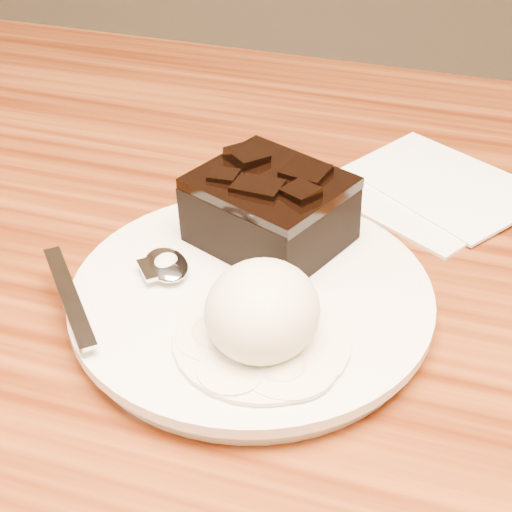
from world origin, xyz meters
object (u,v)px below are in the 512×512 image
(ice_cream_scoop, at_px, (262,311))
(plate, at_px, (251,301))
(brownie, at_px, (270,214))
(spoon, at_px, (166,267))
(napkin, at_px, (427,187))

(ice_cream_scoop, bearing_deg, plate, 115.51)
(brownie, bearing_deg, plate, -84.81)
(plate, bearing_deg, ice_cream_scoop, -64.49)
(plate, xyz_separation_m, spoon, (-0.06, 0.00, 0.01))
(ice_cream_scoop, bearing_deg, napkin, 73.98)
(brownie, distance_m, ice_cream_scoop, 0.11)
(ice_cream_scoop, bearing_deg, spoon, 150.78)
(brownie, bearing_deg, ice_cream_scoop, -75.36)
(ice_cream_scoop, bearing_deg, brownie, 104.64)
(spoon, height_order, napkin, spoon)
(plate, relative_size, brownie, 2.47)
(spoon, xyz_separation_m, napkin, (0.15, 0.19, -0.02))
(plate, relative_size, ice_cream_scoop, 3.30)
(ice_cream_scoop, height_order, spoon, ice_cream_scoop)
(brownie, xyz_separation_m, spoon, (-0.05, -0.06, -0.02))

